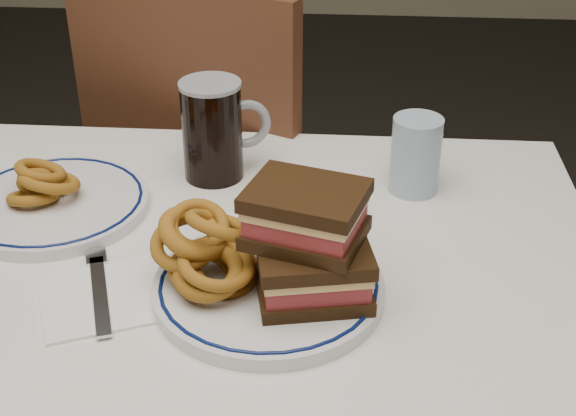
# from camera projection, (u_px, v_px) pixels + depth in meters

# --- Properties ---
(dining_table) EXTENTS (1.27, 0.87, 0.75)m
(dining_table) POSITION_uv_depth(u_px,v_px,m) (92.00, 355.00, 0.99)
(dining_table) COLOR silver
(dining_table) RESTS_ON floor
(chair_far) EXTENTS (0.59, 0.59, 0.97)m
(chair_far) POSITION_uv_depth(u_px,v_px,m) (227.00, 190.00, 1.58)
(chair_far) COLOR #4A2517
(chair_far) RESTS_ON floor
(main_plate) EXTENTS (0.27, 0.27, 0.02)m
(main_plate) POSITION_uv_depth(u_px,v_px,m) (269.00, 287.00, 0.92)
(main_plate) COLOR silver
(main_plate) RESTS_ON dining_table
(reuben_sandwich) EXTENTS (0.15, 0.14, 0.13)m
(reuben_sandwich) POSITION_uv_depth(u_px,v_px,m) (310.00, 243.00, 0.87)
(reuben_sandwich) COLOR black
(reuben_sandwich) RESTS_ON main_plate
(onion_rings_main) EXTENTS (0.14, 0.12, 0.12)m
(onion_rings_main) POSITION_uv_depth(u_px,v_px,m) (206.00, 251.00, 0.89)
(onion_rings_main) COLOR brown
(onion_rings_main) RESTS_ON main_plate
(ketchup_ramekin) EXTENTS (0.05, 0.05, 0.03)m
(ketchup_ramekin) POSITION_uv_depth(u_px,v_px,m) (264.00, 228.00, 0.98)
(ketchup_ramekin) COLOR silver
(ketchup_ramekin) RESTS_ON main_plate
(beer_mug) EXTENTS (0.13, 0.09, 0.14)m
(beer_mug) POSITION_uv_depth(u_px,v_px,m) (214.00, 129.00, 1.13)
(beer_mug) COLOR black
(beer_mug) RESTS_ON dining_table
(water_glass) EXTENTS (0.07, 0.07, 0.11)m
(water_glass) POSITION_uv_depth(u_px,v_px,m) (416.00, 155.00, 1.10)
(water_glass) COLOR #99AFC5
(water_glass) RESTS_ON dining_table
(far_plate) EXTENTS (0.25, 0.25, 0.02)m
(far_plate) POSITION_uv_depth(u_px,v_px,m) (54.00, 204.00, 1.08)
(far_plate) COLOR silver
(far_plate) RESTS_ON dining_table
(onion_rings_far) EXTENTS (0.10, 0.10, 0.07)m
(onion_rings_far) POSITION_uv_depth(u_px,v_px,m) (42.00, 183.00, 1.07)
(onion_rings_far) COLOR brown
(onion_rings_far) RESTS_ON far_plate
(napkin_fork) EXTENTS (0.17, 0.18, 0.01)m
(napkin_fork) POSITION_uv_depth(u_px,v_px,m) (100.00, 295.00, 0.91)
(napkin_fork) COLOR white
(napkin_fork) RESTS_ON dining_table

